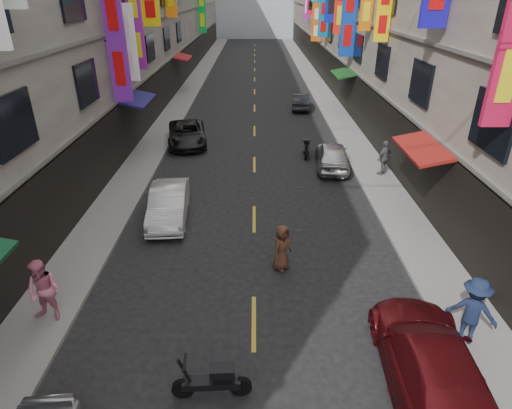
{
  "coord_description": "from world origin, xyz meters",
  "views": [
    {
      "loc": [
        0.04,
        2.88,
        8.27
      ],
      "look_at": [
        0.06,
        10.58,
        4.39
      ],
      "focal_mm": 30.0,
      "sensor_mm": 36.0,
      "label": 1
    }
  ],
  "objects_px": {
    "car_right_mid": "(332,155)",
    "pedestrian_rfar": "(384,158)",
    "pedestrian_rnear": "(473,311)",
    "pedestrian_crossing": "(282,247)",
    "car_left_far": "(187,134)",
    "scooter_far_right": "(306,148)",
    "pedestrian_lfar": "(44,291)",
    "car_right_near": "(431,364)",
    "scooter_crossing": "(213,381)",
    "car_right_far": "(301,101)",
    "car_left_mid": "(169,204)"
  },
  "relations": [
    {
      "from": "scooter_far_right",
      "to": "pedestrian_rnear",
      "type": "relative_size",
      "value": 0.95
    },
    {
      "from": "car_left_far",
      "to": "scooter_crossing",
      "type": "bearing_deg",
      "value": -89.32
    },
    {
      "from": "car_right_near",
      "to": "pedestrian_lfar",
      "type": "bearing_deg",
      "value": -9.61
    },
    {
      "from": "scooter_far_right",
      "to": "pedestrian_lfar",
      "type": "xyz_separation_m",
      "value": [
        -8.49,
        -13.29,
        0.61
      ]
    },
    {
      "from": "pedestrian_lfar",
      "to": "car_left_far",
      "type": "bearing_deg",
      "value": 94.13
    },
    {
      "from": "car_left_mid",
      "to": "car_right_mid",
      "type": "relative_size",
      "value": 1.0
    },
    {
      "from": "car_right_far",
      "to": "pedestrian_rnear",
      "type": "xyz_separation_m",
      "value": [
        1.94,
        -24.5,
        0.48
      ]
    },
    {
      "from": "pedestrian_rnear",
      "to": "pedestrian_crossing",
      "type": "height_order",
      "value": "pedestrian_rnear"
    },
    {
      "from": "car_right_mid",
      "to": "pedestrian_rnear",
      "type": "distance_m",
      "value": 12.43
    },
    {
      "from": "car_right_far",
      "to": "scooter_far_right",
      "type": "bearing_deg",
      "value": 91.54
    },
    {
      "from": "car_left_far",
      "to": "pedestrian_rnear",
      "type": "distance_m",
      "value": 18.71
    },
    {
      "from": "scooter_crossing",
      "to": "scooter_far_right",
      "type": "bearing_deg",
      "value": -16.06
    },
    {
      "from": "scooter_crossing",
      "to": "pedestrian_lfar",
      "type": "relative_size",
      "value": 0.97
    },
    {
      "from": "car_left_far",
      "to": "car_right_far",
      "type": "distance_m",
      "value": 11.28
    },
    {
      "from": "car_left_far",
      "to": "pedestrian_rfar",
      "type": "bearing_deg",
      "value": -35.05
    },
    {
      "from": "car_left_far",
      "to": "pedestrian_rnear",
      "type": "relative_size",
      "value": 2.44
    },
    {
      "from": "car_left_far",
      "to": "pedestrian_crossing",
      "type": "height_order",
      "value": "pedestrian_crossing"
    },
    {
      "from": "car_right_near",
      "to": "pedestrian_rfar",
      "type": "bearing_deg",
      "value": -97.01
    },
    {
      "from": "car_right_mid",
      "to": "car_left_mid",
      "type": "bearing_deg",
      "value": 42.04
    },
    {
      "from": "pedestrian_crossing",
      "to": "car_right_far",
      "type": "bearing_deg",
      "value": 33.14
    },
    {
      "from": "car_right_mid",
      "to": "pedestrian_rfar",
      "type": "distance_m",
      "value": 2.62
    },
    {
      "from": "car_right_mid",
      "to": "car_left_far",
      "type": "bearing_deg",
      "value": -19.98
    },
    {
      "from": "scooter_far_right",
      "to": "car_right_near",
      "type": "distance_m",
      "value": 15.56
    },
    {
      "from": "scooter_crossing",
      "to": "car_right_near",
      "type": "relative_size",
      "value": 0.36
    },
    {
      "from": "car_right_near",
      "to": "car_left_mid",
      "type": "bearing_deg",
      "value": -44.63
    },
    {
      "from": "car_left_far",
      "to": "car_right_near",
      "type": "height_order",
      "value": "car_right_near"
    },
    {
      "from": "car_right_near",
      "to": "pedestrian_crossing",
      "type": "distance_m",
      "value": 5.7
    },
    {
      "from": "car_right_far",
      "to": "pedestrian_rfar",
      "type": "distance_m",
      "value": 13.66
    },
    {
      "from": "car_right_near",
      "to": "car_right_far",
      "type": "height_order",
      "value": "car_right_near"
    },
    {
      "from": "car_right_near",
      "to": "scooter_far_right",
      "type": "bearing_deg",
      "value": -82.45
    },
    {
      "from": "pedestrian_rfar",
      "to": "scooter_crossing",
      "type": "bearing_deg",
      "value": 21.73
    },
    {
      "from": "pedestrian_rfar",
      "to": "car_right_near",
      "type": "bearing_deg",
      "value": 40.84
    },
    {
      "from": "scooter_far_right",
      "to": "car_right_far",
      "type": "xyz_separation_m",
      "value": [
        0.68,
        10.39,
        0.14
      ]
    },
    {
      "from": "car_right_far",
      "to": "pedestrian_rnear",
      "type": "relative_size",
      "value": 1.87
    },
    {
      "from": "car_right_near",
      "to": "pedestrian_crossing",
      "type": "xyz_separation_m",
      "value": [
        -3.09,
        4.78,
        0.06
      ]
    },
    {
      "from": "car_right_near",
      "to": "car_right_mid",
      "type": "xyz_separation_m",
      "value": [
        0.0,
        13.74,
        -0.06
      ]
    },
    {
      "from": "car_right_mid",
      "to": "pedestrian_crossing",
      "type": "distance_m",
      "value": 9.48
    },
    {
      "from": "car_right_mid",
      "to": "pedestrian_rfar",
      "type": "bearing_deg",
      "value": 157.68
    },
    {
      "from": "pedestrian_lfar",
      "to": "pedestrian_rfar",
      "type": "xyz_separation_m",
      "value": [
        11.92,
        10.31,
        -0.08
      ]
    },
    {
      "from": "scooter_far_right",
      "to": "car_right_mid",
      "type": "bearing_deg",
      "value": 129.54
    },
    {
      "from": "car_left_mid",
      "to": "pedestrian_rfar",
      "type": "relative_size",
      "value": 2.33
    },
    {
      "from": "car_right_mid",
      "to": "pedestrian_rnear",
      "type": "relative_size",
      "value": 2.1
    },
    {
      "from": "car_left_mid",
      "to": "car_right_mid",
      "type": "distance_m",
      "value": 9.23
    },
    {
      "from": "pedestrian_crossing",
      "to": "car_right_near",
      "type": "bearing_deg",
      "value": -106.84
    },
    {
      "from": "pedestrian_rnear",
      "to": "pedestrian_lfar",
      "type": "bearing_deg",
      "value": 24.73
    },
    {
      "from": "car_left_mid",
      "to": "pedestrian_rnear",
      "type": "height_order",
      "value": "pedestrian_rnear"
    },
    {
      "from": "pedestrian_rfar",
      "to": "car_right_mid",
      "type": "bearing_deg",
      "value": -66.39
    },
    {
      "from": "car_right_near",
      "to": "pedestrian_crossing",
      "type": "height_order",
      "value": "pedestrian_crossing"
    },
    {
      "from": "car_right_far",
      "to": "pedestrian_lfar",
      "type": "distance_m",
      "value": 25.4
    },
    {
      "from": "pedestrian_rnear",
      "to": "pedestrian_rfar",
      "type": "distance_m",
      "value": 11.16
    }
  ]
}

